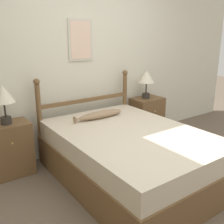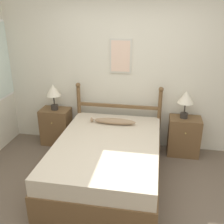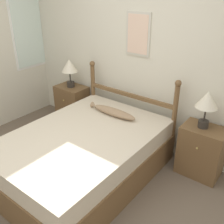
% 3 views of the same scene
% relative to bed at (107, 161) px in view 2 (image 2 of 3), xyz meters
% --- Properties ---
extents(ground_plane, '(16.00, 16.00, 0.00)m').
position_rel_bed_xyz_m(ground_plane, '(0.12, -0.58, -0.29)').
color(ground_plane, brown).
extents(wall_back, '(6.40, 0.08, 2.55)m').
position_rel_bed_xyz_m(wall_back, '(0.12, 1.15, 0.98)').
color(wall_back, beige).
rests_on(wall_back, ground_plane).
extents(bed, '(1.44, 2.02, 0.59)m').
position_rel_bed_xyz_m(bed, '(0.00, 0.00, 0.00)').
color(bed, brown).
rests_on(bed, ground_plane).
extents(headboard, '(1.46, 0.08, 1.13)m').
position_rel_bed_xyz_m(headboard, '(0.00, 0.98, 0.34)').
color(headboard, brown).
rests_on(headboard, ground_plane).
extents(nightstand_left, '(0.51, 0.37, 0.65)m').
position_rel_bed_xyz_m(nightstand_left, '(-1.11, 0.91, 0.03)').
color(nightstand_left, brown).
rests_on(nightstand_left, ground_plane).
extents(nightstand_right, '(0.51, 0.37, 0.65)m').
position_rel_bed_xyz_m(nightstand_right, '(1.11, 0.91, 0.03)').
color(nightstand_right, brown).
rests_on(nightstand_right, ground_plane).
extents(table_lamp_left, '(0.26, 0.26, 0.45)m').
position_rel_bed_xyz_m(table_lamp_left, '(-1.11, 0.90, 0.68)').
color(table_lamp_left, '#2D2823').
rests_on(table_lamp_left, nightstand_left).
extents(table_lamp_right, '(0.26, 0.26, 0.45)m').
position_rel_bed_xyz_m(table_lamp_right, '(1.08, 0.92, 0.68)').
color(table_lamp_right, '#2D2823').
rests_on(table_lamp_right, nightstand_right).
extents(fish_pillow, '(0.72, 0.15, 0.09)m').
position_rel_bed_xyz_m(fish_pillow, '(-0.01, 0.61, 0.35)').
color(fish_pillow, '#997A5B').
rests_on(fish_pillow, bed).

